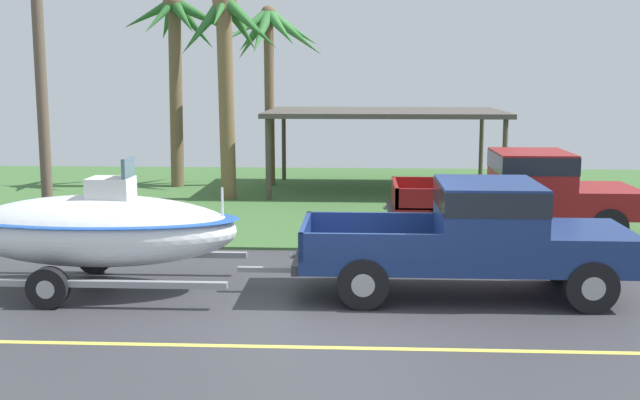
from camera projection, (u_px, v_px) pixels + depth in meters
name	position (u px, v px, depth m)	size (l,w,h in m)	color
ground	(352.00, 214.00, 20.47)	(36.00, 22.00, 0.11)	#38383D
pickup_truck_towing	(485.00, 233.00, 12.78)	(5.46, 2.01, 1.86)	navy
boat_on_trailer	(98.00, 229.00, 13.11)	(5.81, 2.41, 2.22)	gray
parked_pickup_background	(529.00, 190.00, 17.47)	(5.51, 2.09, 1.89)	maroon
carport_awning	(384.00, 114.00, 24.05)	(7.07, 4.85, 2.49)	#4C4238
palm_tree_near_right	(228.00, 46.00, 21.84)	(3.05, 2.88, 5.91)	brown
palm_tree_mid	(178.00, 43.00, 24.57)	(3.71, 3.01, 6.08)	brown
palm_tree_far_left	(270.00, 44.00, 24.64)	(3.13, 3.46, 5.68)	brown
utility_pole	(38.00, 27.00, 16.55)	(0.24, 1.80, 8.76)	brown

